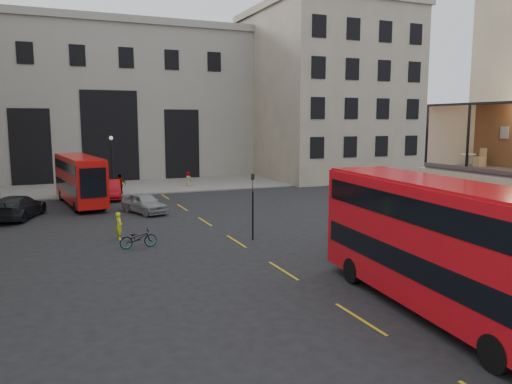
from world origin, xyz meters
name	(u,v)px	position (x,y,z in m)	size (l,w,h in m)	color
ground	(407,310)	(0.00, 0.00, 0.00)	(140.00, 140.00, 0.00)	black
gateway	(104,98)	(-5.00, 47.99, 9.39)	(35.00, 10.60, 18.00)	gray
building_right	(324,90)	(20.00, 39.97, 10.39)	(16.60, 18.60, 20.00)	#AD9E8C
pavement_far	(108,188)	(-6.00, 38.00, 0.06)	(40.00, 12.00, 0.12)	slate
traffic_light_near	(253,198)	(-1.00, 12.00, 2.42)	(0.16, 0.20, 3.80)	black
street_lamp_b	(112,168)	(-6.00, 34.00, 2.39)	(0.36, 0.36, 5.33)	black
bus_near	(438,240)	(0.80, -0.50, 2.63)	(3.68, 11.91, 4.68)	red
bus_far	(80,178)	(-9.21, 28.37, 2.21)	(3.44, 10.06, 3.93)	red
car_a	(144,203)	(-5.15, 22.80, 0.74)	(1.74, 4.33, 1.48)	gray
car_b	(110,190)	(-6.64, 30.71, 0.82)	(1.73, 4.96, 1.63)	#AC0A13
car_c	(18,207)	(-13.60, 24.07, 0.82)	(2.29, 5.64, 1.64)	black
bicycle	(138,238)	(-7.31, 12.75, 0.52)	(0.69, 1.97, 1.03)	gray
cyclist	(119,226)	(-7.98, 15.08, 0.79)	(0.58, 0.38, 1.58)	#DAF219
pedestrian_b	(69,187)	(-9.90, 33.25, 0.87)	(1.13, 0.65, 1.74)	gray
pedestrian_c	(120,185)	(-5.57, 32.24, 0.98)	(1.14, 0.48, 1.95)	gray
pedestrian_d	(188,179)	(1.63, 35.50, 0.80)	(0.79, 0.51, 1.61)	gray
cafe_table_far	(468,159)	(5.37, 2.77, 5.07)	(0.57, 0.57, 0.71)	silver
cafe_chair_d	(480,161)	(7.29, 3.93, 4.86)	(0.45, 0.45, 0.86)	tan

